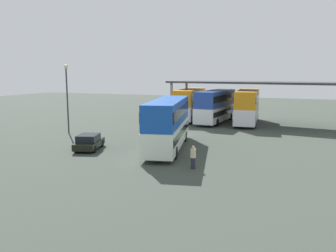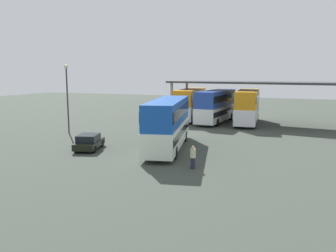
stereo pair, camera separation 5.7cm
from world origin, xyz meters
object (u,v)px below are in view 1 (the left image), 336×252
(double_decker_mid_row, at_px, (216,105))
(lamppost_tall, at_px, (67,90))
(pedestrian_waiting, at_px, (193,157))
(double_decker_near_canopy, at_px, (190,103))
(parked_hatchback, at_px, (89,142))
(double_decker_far_right, at_px, (247,106))
(double_decker_main, at_px, (168,122))

(double_decker_mid_row, relative_size, lamppost_tall, 1.38)
(pedestrian_waiting, bearing_deg, double_decker_near_canopy, -15.35)
(double_decker_near_canopy, relative_size, pedestrian_waiting, 6.77)
(parked_hatchback, bearing_deg, double_decker_far_right, -43.63)
(parked_hatchback, relative_size, pedestrian_waiting, 2.48)
(double_decker_mid_row, relative_size, pedestrian_waiting, 6.34)
(double_decker_main, xyz_separation_m, double_decker_far_right, (4.16, 17.44, 0.03))
(double_decker_main, xyz_separation_m, parked_hatchback, (-6.18, -2.88, -1.67))
(double_decker_far_right, relative_size, pedestrian_waiting, 6.42)
(double_decker_mid_row, distance_m, double_decker_far_right, 4.07)
(parked_hatchback, height_order, lamppost_tall, lamppost_tall)
(double_decker_near_canopy, xyz_separation_m, double_decker_far_right, (8.18, -1.28, 0.02))
(double_decker_mid_row, xyz_separation_m, pedestrian_waiting, (3.80, -22.28, -1.53))
(double_decker_mid_row, bearing_deg, lamppost_tall, 140.97)
(double_decker_near_canopy, xyz_separation_m, pedestrian_waiting, (7.92, -23.93, -1.55))
(parked_hatchback, distance_m, lamppost_tall, 10.04)
(double_decker_mid_row, relative_size, double_decker_far_right, 0.99)
(double_decker_near_canopy, relative_size, double_decker_mid_row, 1.07)
(double_decker_near_canopy, bearing_deg, double_decker_mid_row, -117.44)
(double_decker_near_canopy, height_order, double_decker_far_right, double_decker_far_right)
(parked_hatchback, xyz_separation_m, double_decker_near_canopy, (2.17, 21.60, 1.68))
(double_decker_far_right, xyz_separation_m, lamppost_tall, (-17.20, -14.20, 2.33))
(double_decker_main, relative_size, double_decker_mid_row, 1.11)
(double_decker_main, distance_m, double_decker_near_canopy, 19.14)
(pedestrian_waiting, bearing_deg, parked_hatchback, 43.30)
(double_decker_mid_row, xyz_separation_m, double_decker_far_right, (4.05, 0.37, 0.05))
(parked_hatchback, height_order, pedestrian_waiting, pedestrian_waiting)
(double_decker_far_right, height_order, pedestrian_waiting, double_decker_far_right)
(parked_hatchback, distance_m, double_decker_mid_row, 20.98)
(double_decker_main, distance_m, parked_hatchback, 7.02)
(double_decker_main, bearing_deg, double_decker_mid_row, -12.88)
(parked_hatchback, height_order, double_decker_mid_row, double_decker_mid_row)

